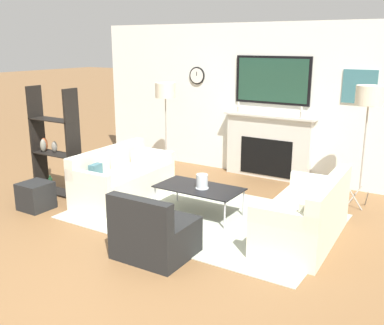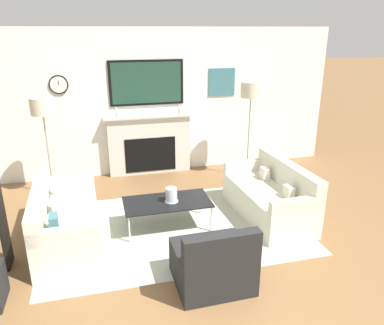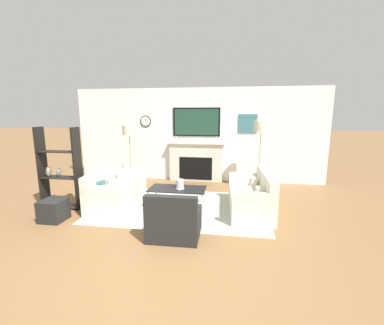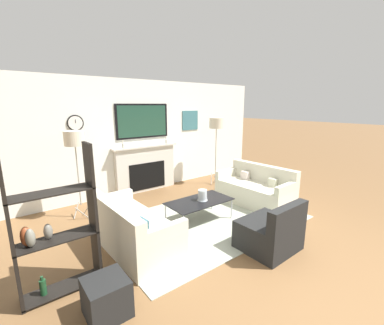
# 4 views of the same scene
# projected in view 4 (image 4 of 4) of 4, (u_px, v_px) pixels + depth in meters

# --- Properties ---
(ground_plane) EXTENTS (60.00, 60.00, 0.00)m
(ground_plane) POSITION_uv_depth(u_px,v_px,m) (313.00, 279.00, 3.19)
(ground_plane) COLOR brown
(fireplace_wall) EXTENTS (7.32, 0.28, 2.70)m
(fireplace_wall) POSITION_uv_depth(u_px,v_px,m) (143.00, 142.00, 6.32)
(fireplace_wall) COLOR white
(fireplace_wall) RESTS_ON ground_plane
(area_rug) EXTENTS (3.54, 2.33, 0.01)m
(area_rug) POSITION_uv_depth(u_px,v_px,m) (204.00, 221.00, 4.78)
(area_rug) COLOR #ABB19B
(area_rug) RESTS_ON ground_plane
(couch_left) EXTENTS (0.84, 1.71, 0.78)m
(couch_left) POSITION_uv_depth(u_px,v_px,m) (131.00, 229.00, 3.84)
(couch_left) COLOR beige
(couch_left) RESTS_ON ground_plane
(couch_right) EXTENTS (0.86, 1.65, 0.82)m
(couch_right) POSITION_uv_depth(u_px,v_px,m) (255.00, 190.00, 5.60)
(couch_right) COLOR beige
(couch_right) RESTS_ON ground_plane
(armchair) EXTENTS (0.82, 0.74, 0.77)m
(armchair) POSITION_uv_depth(u_px,v_px,m) (271.00, 233.00, 3.80)
(armchair) COLOR black
(armchair) RESTS_ON ground_plane
(coffee_table) EXTENTS (1.20, 0.64, 0.40)m
(coffee_table) POSITION_uv_depth(u_px,v_px,m) (199.00, 202.00, 4.68)
(coffee_table) COLOR black
(coffee_table) RESTS_ON ground_plane
(hurricane_candle) EXTENTS (0.19, 0.19, 0.20)m
(hurricane_candle) POSITION_uv_depth(u_px,v_px,m) (203.00, 196.00, 4.68)
(hurricane_candle) COLOR silver
(hurricane_candle) RESTS_ON coffee_table
(floor_lamp_left) EXTENTS (0.36, 0.36, 1.67)m
(floor_lamp_left) POSITION_uv_depth(u_px,v_px,m) (75.00, 140.00, 4.62)
(floor_lamp_left) COLOR #9E998E
(floor_lamp_left) RESTS_ON ground_plane
(floor_lamp_right) EXTENTS (0.37, 0.37, 1.79)m
(floor_lamp_right) POSITION_uv_depth(u_px,v_px,m) (216.00, 124.00, 6.69)
(floor_lamp_right) COLOR #9E998E
(floor_lamp_right) RESTS_ON ground_plane
(shelf_unit) EXTENTS (0.85, 0.28, 1.70)m
(shelf_unit) POSITION_uv_depth(u_px,v_px,m) (53.00, 229.00, 2.82)
(shelf_unit) COLOR black
(shelf_unit) RESTS_ON ground_plane
(ottoman) EXTENTS (0.41, 0.41, 0.40)m
(ottoman) POSITION_uv_depth(u_px,v_px,m) (107.00, 297.00, 2.61)
(ottoman) COLOR black
(ottoman) RESTS_ON ground_plane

